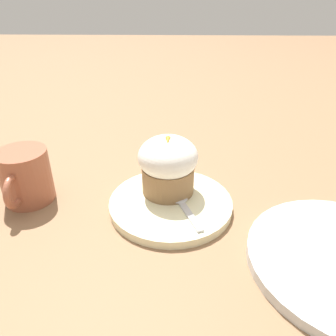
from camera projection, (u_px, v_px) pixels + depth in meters
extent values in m
plane|color=#846042|center=(171.00, 207.00, 0.54)|extent=(4.00, 4.00, 0.00)
cylinder|color=beige|center=(171.00, 204.00, 0.54)|extent=(0.20, 0.20, 0.01)
cylinder|color=olive|center=(168.00, 179.00, 0.55)|extent=(0.09, 0.09, 0.05)
ellipsoid|color=white|center=(168.00, 157.00, 0.53)|extent=(0.10, 0.10, 0.07)
cone|color=orange|center=(168.00, 141.00, 0.50)|extent=(0.02, 0.01, 0.01)
sphere|color=green|center=(168.00, 138.00, 0.51)|extent=(0.01, 0.01, 0.01)
cube|color=#B7B7BC|center=(190.00, 216.00, 0.50)|extent=(0.08, 0.04, 0.00)
ellipsoid|color=#B7B7BC|center=(178.00, 197.00, 0.54)|extent=(0.05, 0.04, 0.01)
cylinder|color=#9E563D|center=(26.00, 176.00, 0.54)|extent=(0.08, 0.08, 0.09)
torus|color=#9E563D|center=(14.00, 191.00, 0.50)|extent=(0.06, 0.01, 0.06)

